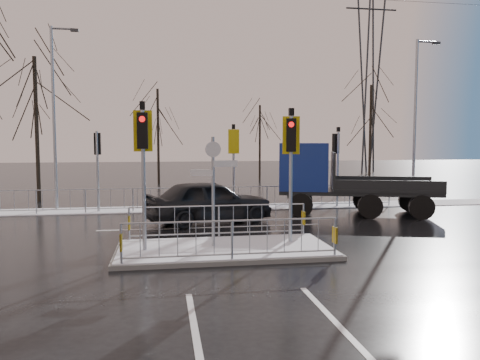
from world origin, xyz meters
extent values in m
plane|color=black|center=(0.00, 0.00, 0.00)|extent=(120.00, 120.00, 0.00)
cube|color=white|center=(0.00, 8.60, 0.02)|extent=(30.00, 2.00, 0.04)
cube|color=silver|center=(-1.20, -5.50, 0.00)|extent=(0.12, 4.00, 0.01)
cube|color=silver|center=(1.20, -5.50, 0.00)|extent=(0.12, 4.00, 0.01)
cube|color=silver|center=(0.00, 3.80, 0.00)|extent=(8.00, 0.15, 0.01)
cube|color=slate|center=(0.00, 0.00, 0.06)|extent=(6.00, 3.00, 0.12)
cube|color=white|center=(0.00, 0.00, 0.14)|extent=(5.85, 2.85, 0.03)
cube|color=gold|center=(-2.70, -1.38, 0.67)|extent=(0.05, 0.28, 0.42)
cube|color=gold|center=(2.70, -1.38, 0.67)|extent=(0.05, 0.28, 0.42)
cube|color=gold|center=(-2.70, 1.38, 0.67)|extent=(0.05, 0.28, 0.42)
cube|color=gold|center=(2.70, 1.38, 0.67)|extent=(0.05, 0.28, 0.42)
cylinder|color=#979DA4|center=(-2.20, 0.00, 2.02)|extent=(0.11, 0.11, 3.80)
cube|color=black|center=(-2.20, -0.18, 3.37)|extent=(0.28, 0.22, 0.95)
cylinder|color=red|center=(-2.20, -0.29, 3.67)|extent=(0.16, 0.04, 0.16)
cube|color=#DAC10C|center=(-2.20, 0.07, 3.37)|extent=(0.50, 0.03, 1.10)
cube|color=black|center=(-2.20, 0.00, 4.04)|extent=(0.14, 0.14, 0.22)
cylinder|color=#979DA4|center=(2.00, 0.40, 1.97)|extent=(0.11, 0.11, 3.70)
cube|color=black|center=(1.95, 0.23, 3.27)|extent=(0.33, 0.28, 0.95)
cylinder|color=red|center=(1.93, 0.12, 3.57)|extent=(0.16, 0.08, 0.16)
cube|color=#DAC10C|center=(2.02, 0.47, 3.27)|extent=(0.49, 0.16, 1.10)
cube|color=black|center=(2.00, 0.40, 3.94)|extent=(0.14, 0.14, 0.22)
cylinder|color=#979DA4|center=(-0.30, 0.20, 1.67)|extent=(0.09, 0.09, 3.10)
cube|color=silver|center=(0.05, 0.20, 2.47)|extent=(0.70, 0.14, 0.18)
cube|color=silver|center=(-0.62, 0.20, 2.22)|extent=(0.62, 0.15, 0.18)
cylinder|color=silver|center=(-0.30, 0.17, 2.87)|extent=(0.44, 0.03, 0.44)
cylinder|color=#979DA4|center=(-4.50, 8.30, 1.79)|extent=(0.11, 0.11, 3.50)
cube|color=black|center=(-4.50, 8.48, 2.99)|extent=(0.28, 0.22, 0.95)
cylinder|color=red|center=(-4.50, 8.59, 3.29)|extent=(0.16, 0.04, 0.16)
cylinder|color=#979DA4|center=(1.50, 8.30, 1.84)|extent=(0.11, 0.11, 3.60)
cube|color=black|center=(1.50, 8.48, 3.09)|extent=(0.28, 0.22, 0.95)
cylinder|color=red|center=(1.50, 8.59, 3.39)|extent=(0.16, 0.04, 0.16)
cube|color=#DAC10C|center=(1.50, 8.23, 3.09)|extent=(0.50, 0.03, 1.10)
cube|color=black|center=(1.50, 8.30, 3.76)|extent=(0.14, 0.14, 0.22)
cylinder|color=#979DA4|center=(6.50, 8.30, 1.79)|extent=(0.11, 0.11, 3.50)
cube|color=black|center=(6.45, 8.47, 2.99)|extent=(0.33, 0.28, 0.95)
cylinder|color=red|center=(6.43, 8.58, 3.29)|extent=(0.16, 0.08, 0.16)
cube|color=black|center=(6.50, 8.30, 3.66)|extent=(0.14, 0.14, 0.22)
imported|color=black|center=(0.04, 4.85, 0.82)|extent=(5.18, 3.23, 1.64)
cylinder|color=black|center=(3.88, 5.56, 0.49)|extent=(1.03, 0.58, 0.99)
cylinder|color=black|center=(4.50, 7.53, 0.49)|extent=(1.03, 0.58, 0.99)
cylinder|color=black|center=(6.52, 4.73, 0.49)|extent=(1.03, 0.58, 0.99)
cylinder|color=black|center=(7.14, 6.70, 0.49)|extent=(1.03, 0.58, 0.99)
cylinder|color=black|center=(8.40, 4.13, 0.49)|extent=(1.03, 0.58, 0.99)
cylinder|color=black|center=(9.02, 6.11, 0.49)|extent=(1.03, 0.58, 0.99)
cube|color=black|center=(6.45, 5.83, 0.97)|extent=(6.90, 4.12, 0.16)
cube|color=navy|center=(4.28, 6.52, 2.03)|extent=(2.60, 2.85, 1.98)
cube|color=black|center=(5.20, 6.23, 2.43)|extent=(0.63, 1.90, 1.09)
cube|color=#2D3033|center=(3.72, 6.69, 0.94)|extent=(0.80, 2.20, 0.35)
cube|color=black|center=(7.49, 5.51, 1.11)|extent=(4.86, 3.57, 0.12)
cube|color=black|center=(5.46, 6.15, 1.90)|extent=(0.79, 2.29, 1.48)
cylinder|color=black|center=(-8.00, 12.50, 3.68)|extent=(0.20, 0.20, 7.36)
cylinder|color=black|center=(-2.00, 22.00, 3.45)|extent=(0.19, 0.19, 6.90)
cylinder|color=black|center=(6.00, 24.00, 2.99)|extent=(0.16, 0.16, 5.98)
cylinder|color=black|center=(14.00, 21.00, 3.68)|extent=(0.20, 0.20, 7.36)
cylinder|color=#979DA4|center=(10.50, 8.50, 4.00)|extent=(0.14, 0.14, 8.00)
cylinder|color=#979DA4|center=(11.00, 8.50, 7.90)|extent=(1.00, 0.10, 0.10)
cube|color=#2D3033|center=(11.50, 8.50, 7.85)|extent=(0.35, 0.18, 0.12)
cylinder|color=#979DA4|center=(-6.50, 9.50, 4.10)|extent=(0.14, 0.14, 8.20)
cylinder|color=#979DA4|center=(-6.00, 9.50, 8.10)|extent=(1.00, 0.10, 0.10)
cube|color=#2D3033|center=(-5.50, 9.50, 8.05)|extent=(0.35, 0.18, 0.12)
cylinder|color=#2D3033|center=(18.60, 30.60, 10.00)|extent=(1.18, 1.18, 19.97)
cylinder|color=#2D3033|center=(17.40, 30.60, 10.00)|extent=(1.18, 1.18, 19.97)
cylinder|color=#2D3033|center=(18.60, 29.40, 10.00)|extent=(1.18, 1.18, 19.97)
cylinder|color=#2D3033|center=(17.40, 29.40, 10.00)|extent=(1.18, 1.18, 19.97)
cylinder|color=#2D3033|center=(18.00, 30.00, 15.60)|extent=(5.00, 0.16, 0.16)
camera|label=1|loc=(-1.68, -12.78, 3.09)|focal=35.00mm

